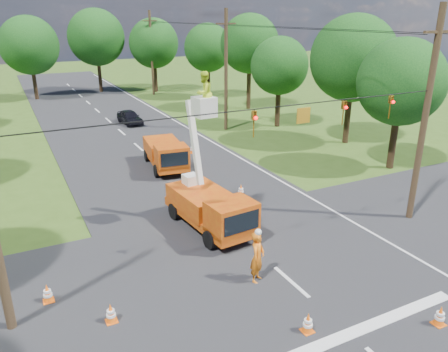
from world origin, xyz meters
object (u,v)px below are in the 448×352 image
traffic_cone_4 (48,293)px  tree_right_e (208,48)px  traffic_cone_0 (308,323)px  tree_right_c (279,66)px  bucket_truck (210,198)px  tree_far_c (154,43)px  second_truck (166,153)px  distant_car (130,117)px  tree_far_b (96,37)px  ground_worker (257,257)px  tree_far_a (29,45)px  traffic_cone_3 (111,313)px  pole_right_near (425,117)px  traffic_cone_6 (192,149)px  traffic_cone_1 (440,316)px  pole_right_mid (226,70)px  tree_right_a (401,82)px  tree_right_d (250,44)px  traffic_cone_2 (241,190)px  tree_right_b (353,59)px  pole_right_far (152,53)px

traffic_cone_4 → tree_right_e: size_ratio=0.08×
traffic_cone_0 → tree_right_c: (14.33, 23.48, 4.95)m
bucket_truck → tree_far_c: tree_far_c is taller
second_truck → distant_car: bearing=91.8°
distant_car → tree_far_b: (1.48, 19.24, 6.17)m
ground_worker → tree_far_b: (4.08, 46.29, 5.79)m
second_truck → tree_far_c: size_ratio=0.60×
tree_far_a → tree_far_c: (14.50, -1.00, -0.13)m
traffic_cone_3 → pole_right_near: size_ratio=0.07×
traffic_cone_4 → traffic_cone_6: bearing=50.7°
traffic_cone_0 → traffic_cone_1: 4.34m
pole_right_mid → tree_right_a: pole_right_mid is taller
bucket_truck → tree_right_d: bearing=51.1°
tree_far_a → tree_far_c: bearing=-3.9°
traffic_cone_1 → traffic_cone_2: bearing=92.5°
traffic_cone_2 → tree_right_d: 25.08m
tree_right_b → traffic_cone_4: bearing=-154.5°
tree_far_a → tree_far_b: 8.27m
tree_right_d → traffic_cone_1: bearing=-109.8°
second_truck → tree_right_d: (14.52, 14.50, 5.65)m
bucket_truck → tree_far_b: 42.12m
traffic_cone_0 → tree_right_a: (14.63, 10.48, 5.20)m
tree_right_b → tree_right_c: tree_right_b is taller
traffic_cone_3 → tree_far_c: (16.07, 43.19, 5.70)m
pole_right_mid → tree_right_b: (6.50, -8.00, 1.33)m
tree_right_d → tree_far_c: size_ratio=1.06×
traffic_cone_2 → second_truck: bearing=108.1°
pole_right_mid → pole_right_far: 20.00m
second_truck → tree_right_b: size_ratio=0.57×
second_truck → tree_right_d: size_ratio=0.57×
tree_right_a → tree_right_e: tree_right_e is taller
traffic_cone_4 → pole_right_mid: 25.87m
pole_right_mid → tree_far_c: size_ratio=1.09×
tree_right_c → tree_far_c: bearing=99.1°
traffic_cone_4 → tree_far_a: (3.29, 42.10, 5.83)m
pole_right_near → pole_right_far: 40.00m
pole_right_mid → pole_right_far: bearing=90.0°
bucket_truck → traffic_cone_1: bearing=-74.1°
pole_right_near → tree_right_c: 19.57m
pole_right_far → tree_far_a: pole_right_far is taller
traffic_cone_4 → pole_right_mid: bearing=48.7°
distant_car → tree_far_a: 19.24m
traffic_cone_1 → tree_right_b: 22.64m
bucket_truck → tree_far_a: 40.10m
traffic_cone_1 → traffic_cone_2: 12.31m
traffic_cone_1 → traffic_cone_3: bearing=152.4°
pole_right_far → tree_right_a: size_ratio=1.21×
traffic_cone_4 → traffic_cone_6: same height
tree_far_a → tree_far_b: tree_far_b is taller
bucket_truck → pole_right_far: bearing=70.3°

